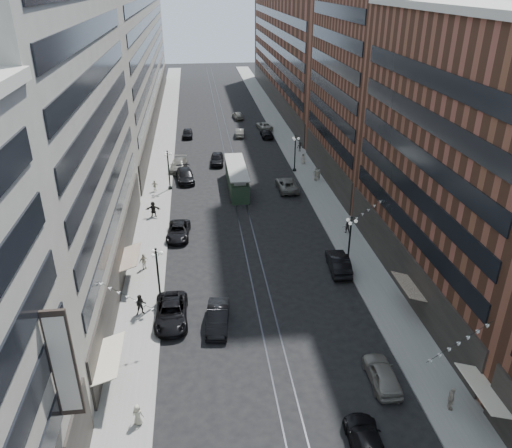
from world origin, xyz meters
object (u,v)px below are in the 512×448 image
pedestrian_7 (347,226)px  lamppost_se_far (350,240)px  pedestrian_9 (300,147)px  pedestrian_extra_2 (303,158)px  lamppost_sw_mid (169,169)px  streetcar (237,178)px  car_5 (218,318)px  pedestrian_2 (141,305)px  lamppost_se_mid (295,152)px  lamppost_sw_far (158,274)px  car_10 (339,263)px  car_12 (267,133)px  pedestrian_6 (155,186)px  pedestrian_4 (451,399)px  car_7 (178,231)px  pedestrian_1 (138,414)px  car_extra_0 (185,176)px  pedestrian_8 (319,175)px  car_8 (178,165)px  car_6 (366,442)px  car_4 (382,374)px  car_13 (217,159)px  car_2 (171,313)px  car_11 (287,184)px  car_extra_1 (238,115)px  pedestrian_5 (153,209)px  pedestrian_extra_1 (316,174)px  car_extra_2 (264,126)px  car_14 (240,132)px  car_9 (188,133)px  pedestrian_extra_0 (144,261)px

pedestrian_7 → lamppost_se_far: bearing=80.4°
pedestrian_9 → pedestrian_extra_2: size_ratio=0.97×
lamppost_sw_mid → streetcar: bearing=-3.6°
car_5 → pedestrian_2: size_ratio=2.63×
lamppost_se_far → lamppost_se_mid: bearing=90.0°
lamppost_sw_far → car_10: (17.33, 3.56, -2.23)m
lamppost_se_far → lamppost_se_mid: 28.00m
streetcar → car_12: size_ratio=2.36×
car_10 → pedestrian_6: bearing=-45.8°
lamppost_se_far → pedestrian_4: (1.52, -18.95, -2.06)m
lamppost_se_far → car_7: bearing=152.8°
lamppost_sw_far → car_5: size_ratio=1.09×
pedestrian_1 → car_extra_0: bearing=-74.5°
pedestrian_1 → pedestrian_2: 12.03m
pedestrian_6 → pedestrian_8: size_ratio=0.94×
car_8 → pedestrian_8: 21.33m
car_6 → car_7: car_6 is taller
lamppost_se_far → car_4: lamppost_se_far is taller
car_13 → car_extra_0: car_13 is taller
lamppost_sw_mid → car_extra_0: bearing=56.2°
pedestrian_6 → pedestrian_extra_2: bearing=-157.2°
streetcar → car_6: streetcar is taller
car_5 → pedestrian_9: pedestrian_9 is taller
car_2 → pedestrian_9: 48.29m
car_11 → car_extra_1: (-3.24, 39.51, -0.02)m
pedestrian_5 → pedestrian_extra_1: size_ratio=1.00×
lamppost_sw_mid → pedestrian_8: (21.09, 0.72, -2.11)m
lamppost_se_far → pedestrian_extra_1: bearing=84.5°
car_12 → pedestrian_6: 30.60m
car_4 → pedestrian_9: (4.83, 53.12, 0.17)m
lamppost_sw_far → streetcar: bearing=70.8°
streetcar → pedestrian_9: 19.01m
pedestrian_6 → pedestrian_extra_1: (22.68, 1.19, 0.19)m
lamppost_sw_far → car_10: size_ratio=1.05×
car_7 → car_extra_0: 17.37m
lamppost_sw_far → car_10: lamppost_sw_far is taller
lamppost_se_mid → car_extra_2: lamppost_se_mid is taller
car_14 → pedestrian_5: (-13.64, -33.57, 0.39)m
car_extra_0 → pedestrian_extra_1: size_ratio=2.94×
car_9 → car_extra_1: size_ratio=1.00×
car_5 → car_extra_2: size_ratio=0.97×
pedestrian_5 → pedestrian_6: size_ratio=1.24×
pedestrian_8 → car_8: bearing=-43.4°
pedestrian_extra_0 → car_4: bearing=-83.2°
pedestrian_9 → pedestrian_5: bearing=-135.3°
pedestrian_2 → pedestrian_extra_2: (21.92, 36.71, -0.12)m
pedestrian_5 → pedestrian_9: (22.80, 22.98, -0.16)m
lamppost_sw_mid → pedestrian_extra_1: bearing=1.8°
car_extra_2 → pedestrian_1: bearing=68.4°
streetcar → car_extra_1: streetcar is taller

